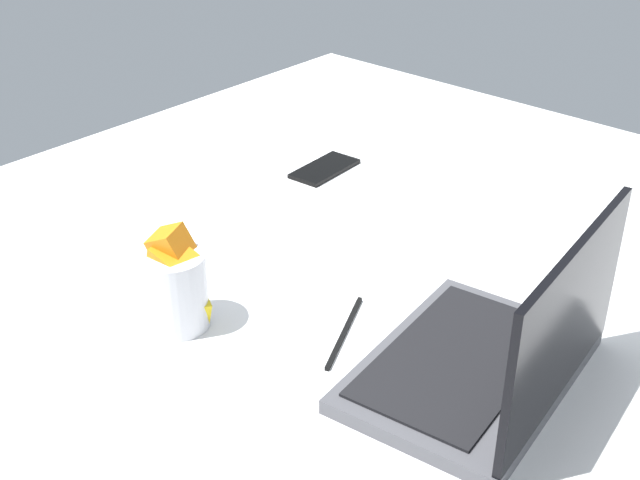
# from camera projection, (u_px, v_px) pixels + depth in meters

# --- Properties ---
(bed_mattress) EXTENTS (1.80, 1.40, 0.18)m
(bed_mattress) POSITION_uv_depth(u_px,v_px,m) (291.00, 330.00, 1.31)
(bed_mattress) COLOR white
(bed_mattress) RESTS_ON ground
(laptop) EXTENTS (0.36, 0.27, 0.23)m
(laptop) POSITION_uv_depth(u_px,v_px,m) (493.00, 357.00, 1.04)
(laptop) COLOR #4C4C51
(laptop) RESTS_ON bed_mattress
(snack_cup) EXTENTS (0.09, 0.10, 0.15)m
(snack_cup) POSITION_uv_depth(u_px,v_px,m) (176.00, 286.00, 1.14)
(snack_cup) COLOR silver
(snack_cup) RESTS_ON bed_mattress
(cell_phone) EXTENTS (0.14, 0.08, 0.01)m
(cell_phone) POSITION_uv_depth(u_px,v_px,m) (325.00, 169.00, 1.61)
(cell_phone) COLOR black
(cell_phone) RESTS_ON bed_mattress
(charger_cable) EXTENTS (0.16, 0.08, 0.01)m
(charger_cable) POSITION_uv_depth(u_px,v_px,m) (344.00, 332.00, 1.15)
(charger_cable) COLOR black
(charger_cable) RESTS_ON bed_mattress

